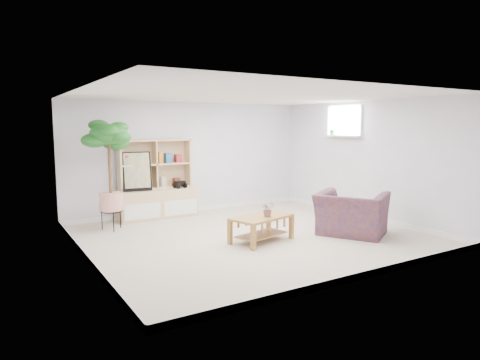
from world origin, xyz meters
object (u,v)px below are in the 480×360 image
floor_tree (110,175)px  armchair (352,211)px  coffee_table (261,229)px  storage_unit (157,179)px

floor_tree → armchair: (3.50, -2.52, -0.58)m
coffee_table → storage_unit: bearing=92.1°
storage_unit → armchair: 3.92m
coffee_table → armchair: size_ratio=0.91×
storage_unit → coffee_table: 2.81m
storage_unit → floor_tree: (-1.08, -0.55, 0.20)m
floor_tree → storage_unit: bearing=26.9°
floor_tree → armchair: floor_tree is taller
floor_tree → armchair: bearing=-35.7°
storage_unit → armchair: storage_unit is taller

